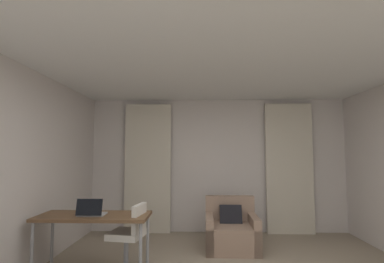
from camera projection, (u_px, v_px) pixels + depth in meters
The scene contains 8 objects.
wall_window at pixel (218, 165), 5.63m from camera, with size 5.12×0.06×2.60m.
ceiling at pixel (237, 38), 2.71m from camera, with size 5.12×6.12×0.06m, color white.
curtain_left_panel at pixel (148, 168), 5.53m from camera, with size 0.90×0.06×2.50m.
curtain_right_panel at pixel (289, 168), 5.46m from camera, with size 0.90×0.06×2.50m.
armchair at pixel (231, 232), 4.55m from camera, with size 0.84×0.78×0.80m.
desk at pixel (94, 220), 3.58m from camera, with size 1.40×0.56×0.75m.
desk_chair at pixel (129, 243), 3.57m from camera, with size 0.48×0.48×0.88m.
laptop at pixel (91, 212), 3.52m from camera, with size 0.32×0.25×0.22m.
Camera 1 is at (-0.36, -2.64, 1.52)m, focal length 26.45 mm.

